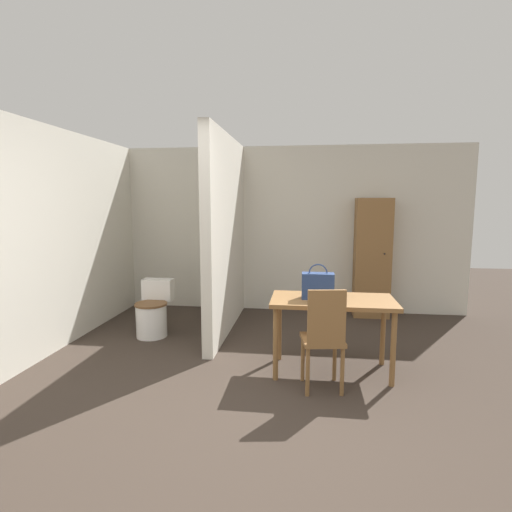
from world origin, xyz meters
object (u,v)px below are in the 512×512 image
Objects in this scene: handbag at (318,285)px; wooden_chair at (324,336)px; toilet at (153,312)px; dining_table at (333,308)px; wooden_cabinet at (372,258)px.

wooden_chair is at bearing -83.20° from handbag.
toilet is at bearing 157.01° from handbag.
dining_table is 1.74× the size of toilet.
toilet is 1.99× the size of handbag.
toilet is (-2.17, 0.84, -0.36)m from dining_table.
wooden_cabinet is at bearing 23.21° from toilet.
wooden_cabinet is at bearing 68.14° from handbag.
dining_table is 0.69× the size of wooden_cabinet.
handbag is 2.24m from wooden_cabinet.
wooden_chair is 2.76× the size of handbag.
wooden_cabinet reaches higher than dining_table.
dining_table is 2.19m from wooden_cabinet.
dining_table reaches higher than toilet.
dining_table is 2.35m from toilet.
wooden_chair is (-0.10, -0.43, -0.14)m from dining_table.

